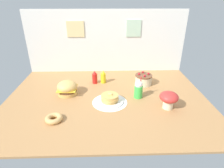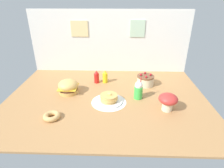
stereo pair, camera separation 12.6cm
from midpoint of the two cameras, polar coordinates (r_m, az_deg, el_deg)
ground_plane at (r=2.19m, az=-0.02°, el=-4.39°), size 2.32×1.71×0.02m
back_wall at (r=2.82m, az=0.57°, el=12.80°), size 2.32×0.04×0.91m
doily_mat at (r=2.10m, az=0.76°, el=-5.54°), size 0.39×0.39×0.00m
burger at (r=2.31m, az=-11.70°, el=-0.82°), size 0.24×0.24×0.17m
pancake_stack at (r=2.08m, az=0.80°, el=-4.59°), size 0.30×0.30×0.11m
layer_cake at (r=2.50m, az=11.57°, el=1.09°), size 0.22×0.22×0.16m
ketchup_bottle at (r=2.52m, az=-3.31°, el=2.13°), size 0.07×0.07×0.18m
mustard_bottle at (r=2.52m, az=-0.70°, el=2.20°), size 0.07×0.07×0.18m
cream_soda_cup at (r=2.16m, az=9.73°, el=-1.85°), size 0.10×0.10×0.27m
donut_pink_glaze at (r=1.91m, az=-16.11°, el=-9.40°), size 0.17×0.17×0.05m
mushroom_stool at (r=2.01m, az=18.46°, el=-4.81°), size 0.20×0.20×0.19m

